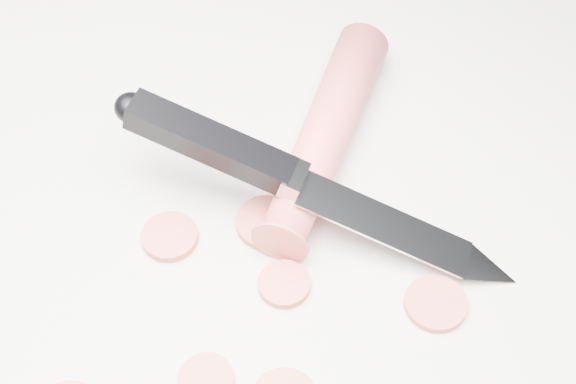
{
  "coord_description": "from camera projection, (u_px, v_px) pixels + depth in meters",
  "views": [
    {
      "loc": [
        0.04,
        -0.25,
        0.42
      ],
      "look_at": [
        0.01,
        0.04,
        0.02
      ],
      "focal_mm": 50.0,
      "sensor_mm": 36.0,
      "label": 1
    }
  ],
  "objects": [
    {
      "name": "carrot_slice_2",
      "position": [
        284.0,
        284.0,
        0.47
      ],
      "size": [
        0.03,
        0.03,
        0.01
      ],
      "primitive_type": "cylinder",
      "color": "#CB4D40",
      "rests_on": "ground"
    },
    {
      "name": "carrot_slice_4",
      "position": [
        436.0,
        303.0,
        0.47
      ],
      "size": [
        0.04,
        0.04,
        0.01
      ],
      "primitive_type": "cylinder",
      "color": "#CB4D40",
      "rests_on": "ground"
    },
    {
      "name": "ground",
      "position": [
        262.0,
        265.0,
        0.48
      ],
      "size": [
        2.4,
        2.4,
        0.0
      ],
      "primitive_type": "plane",
      "color": "beige",
      "rests_on": "ground"
    },
    {
      "name": "carrot_slice_1",
      "position": [
        206.0,
        379.0,
        0.44
      ],
      "size": [
        0.03,
        0.03,
        0.01
      ],
      "primitive_type": "cylinder",
      "color": "#CB4D40",
      "rests_on": "ground"
    },
    {
      "name": "carrot",
      "position": [
        326.0,
        133.0,
        0.52
      ],
      "size": [
        0.07,
        0.18,
        0.03
      ],
      "primitive_type": "cylinder",
      "rotation": [
        1.57,
        0.0,
        -0.24
      ],
      "color": "#E14A47",
      "rests_on": "ground"
    },
    {
      "name": "carrot_slice_7",
      "position": [
        267.0,
        223.0,
        0.5
      ],
      "size": [
        0.04,
        0.04,
        0.01
      ],
      "primitive_type": "cylinder",
      "color": "#CB4D40",
      "rests_on": "ground"
    },
    {
      "name": "kitchen_knife",
      "position": [
        317.0,
        186.0,
        0.47
      ],
      "size": [
        0.26,
        0.09,
        0.07
      ],
      "primitive_type": null,
      "color": "silver",
      "rests_on": "ground"
    },
    {
      "name": "carrot_slice_5",
      "position": [
        170.0,
        237.0,
        0.49
      ],
      "size": [
        0.03,
        0.03,
        0.01
      ],
      "primitive_type": "cylinder",
      "color": "#CB4D40",
      "rests_on": "ground"
    }
  ]
}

